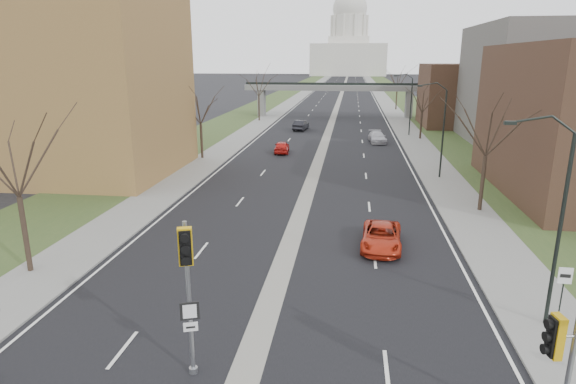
% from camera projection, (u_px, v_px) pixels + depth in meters
% --- Properties ---
extents(road_surface, '(20.00, 600.00, 0.01)m').
position_uv_depth(road_surface, '(342.00, 92.00, 159.27)').
color(road_surface, black).
rests_on(road_surface, ground).
extents(median_strip, '(1.20, 600.00, 0.02)m').
position_uv_depth(median_strip, '(342.00, 92.00, 159.27)').
color(median_strip, gray).
rests_on(median_strip, ground).
extents(sidewalk_right, '(4.00, 600.00, 0.12)m').
position_uv_depth(sidewalk_right, '(379.00, 93.00, 157.75)').
color(sidewalk_right, gray).
rests_on(sidewalk_right, ground).
extents(sidewalk_left, '(4.00, 600.00, 0.12)m').
position_uv_depth(sidewalk_left, '(306.00, 92.00, 160.76)').
color(sidewalk_left, gray).
rests_on(sidewalk_left, ground).
extents(grass_verge_right, '(8.00, 600.00, 0.10)m').
position_uv_depth(grass_verge_right, '(397.00, 93.00, 156.99)').
color(grass_verge_right, '#273C1B').
rests_on(grass_verge_right, ground).
extents(grass_verge_left, '(8.00, 600.00, 0.10)m').
position_uv_depth(grass_verge_left, '(288.00, 92.00, 161.51)').
color(grass_verge_left, '#273C1B').
rests_on(grass_verge_left, ground).
extents(apartment_building, '(25.00, 16.00, 22.00)m').
position_uv_depth(apartment_building, '(37.00, 57.00, 44.96)').
color(apartment_building, olive).
rests_on(apartment_building, ground).
extents(commercial_block_mid, '(18.00, 22.00, 15.00)m').
position_uv_depth(commercial_block_mid, '(550.00, 86.00, 60.13)').
color(commercial_block_mid, '#5C5954').
rests_on(commercial_block_mid, ground).
extents(commercial_block_far, '(14.00, 14.00, 10.00)m').
position_uv_depth(commercial_block_far, '(466.00, 95.00, 78.75)').
color(commercial_block_far, '#4B3423').
rests_on(commercial_block_far, ground).
extents(pedestrian_bridge, '(34.00, 3.00, 6.45)m').
position_uv_depth(pedestrian_bridge, '(334.00, 91.00, 91.10)').
color(pedestrian_bridge, slate).
rests_on(pedestrian_bridge, ground).
extents(capitol, '(48.00, 42.00, 55.75)m').
position_uv_depth(capitol, '(349.00, 46.00, 316.68)').
color(capitol, white).
rests_on(capitol, ground).
extents(streetlight_near, '(2.61, 0.20, 8.70)m').
position_uv_depth(streetlight_near, '(548.00, 163.00, 18.47)').
color(streetlight_near, black).
rests_on(streetlight_near, sidewalk_right).
extents(streetlight_mid, '(2.61, 0.20, 8.70)m').
position_uv_depth(streetlight_mid, '(436.00, 103.00, 43.31)').
color(streetlight_mid, black).
rests_on(streetlight_mid, sidewalk_right).
extents(streetlight_far, '(2.61, 0.20, 8.70)m').
position_uv_depth(streetlight_far, '(406.00, 87.00, 68.14)').
color(streetlight_far, black).
rests_on(streetlight_far, sidewalk_right).
extents(tree_left_a, '(7.20, 7.20, 9.40)m').
position_uv_depth(tree_left_a, '(12.00, 148.00, 23.48)').
color(tree_left_a, '#382B21').
rests_on(tree_left_a, sidewalk_left).
extents(tree_left_b, '(6.75, 6.75, 8.81)m').
position_uv_depth(tree_left_b, '(200.00, 102.00, 52.25)').
color(tree_left_b, '#382B21').
rests_on(tree_left_b, sidewalk_left).
extents(tree_left_c, '(7.65, 7.65, 9.99)m').
position_uv_depth(tree_left_c, '(259.00, 81.00, 84.51)').
color(tree_left_c, '#382B21').
rests_on(tree_left_c, sidewalk_left).
extents(tree_right_a, '(7.20, 7.20, 9.40)m').
position_uv_depth(tree_right_a, '(489.00, 121.00, 33.59)').
color(tree_right_a, '#382B21').
rests_on(tree_right_a, sidewalk_right).
extents(tree_right_b, '(6.30, 6.30, 8.22)m').
position_uv_depth(tree_right_b, '(423.00, 97.00, 65.33)').
color(tree_right_b, '#382B21').
rests_on(tree_right_b, sidewalk_right).
extents(tree_right_c, '(7.65, 7.65, 9.99)m').
position_uv_depth(tree_right_c, '(398.00, 77.00, 103.21)').
color(tree_right_c, '#382B21').
rests_on(tree_right_c, sidewalk_right).
extents(signal_pole_median, '(0.79, 0.96, 5.72)m').
position_uv_depth(signal_pole_median, '(187.00, 274.00, 15.81)').
color(signal_pole_median, gray).
rests_on(signal_pole_median, ground).
extents(signal_pole_right, '(1.17, 0.97, 5.75)m').
position_uv_depth(signal_pole_right, '(575.00, 330.00, 13.00)').
color(signal_pole_right, gray).
rests_on(signal_pole_right, ground).
extents(speed_limit_sign, '(0.56, 0.06, 2.57)m').
position_uv_depth(speed_limit_sign, '(563.00, 285.00, 19.64)').
color(speed_limit_sign, black).
rests_on(speed_limit_sign, sidewalk_right).
extents(car_left_near, '(2.01, 4.29, 1.42)m').
position_uv_depth(car_left_near, '(282.00, 147.00, 57.06)').
color(car_left_near, red).
rests_on(car_left_near, ground).
extents(car_left_far, '(2.26, 4.88, 1.55)m').
position_uv_depth(car_left_far, '(301.00, 125.00, 75.21)').
color(car_left_far, black).
rests_on(car_left_far, ground).
extents(car_right_near, '(2.63, 5.08, 1.37)m').
position_uv_depth(car_right_near, '(381.00, 237.00, 28.40)').
color(car_right_near, red).
rests_on(car_right_near, ground).
extents(car_right_mid, '(2.52, 5.14, 1.44)m').
position_uv_depth(car_right_mid, '(377.00, 137.00, 64.07)').
color(car_right_mid, '#B1B0B9').
rests_on(car_right_mid, ground).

